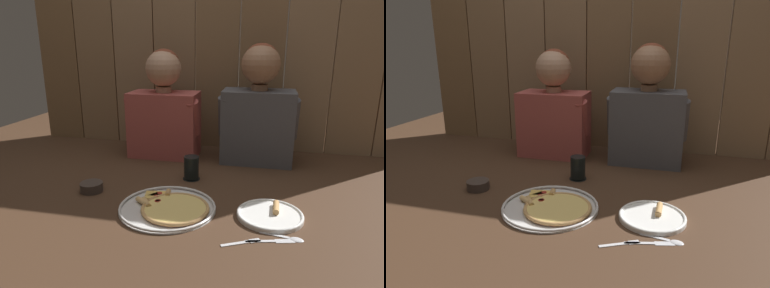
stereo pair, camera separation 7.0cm
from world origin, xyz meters
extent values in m
plane|color=#422B1C|center=(0.00, 0.00, 0.00)|extent=(3.20, 3.20, 0.00)
cylinder|color=silver|center=(-0.05, -0.16, 0.00)|extent=(0.36, 0.36, 0.01)
torus|color=silver|center=(-0.05, -0.16, 0.01)|extent=(0.36, 0.36, 0.01)
cylinder|color=#B23823|center=(-0.02, -0.17, 0.01)|extent=(0.24, 0.24, 0.00)
cylinder|color=#F4D170|center=(-0.02, -0.17, 0.01)|extent=(0.23, 0.23, 0.01)
torus|color=tan|center=(-0.02, -0.17, 0.01)|extent=(0.25, 0.25, 0.01)
cube|color=#EABC56|center=(-0.10, -0.13, 0.01)|extent=(0.11, 0.11, 0.01)
cylinder|color=tan|center=(-0.14, -0.16, 0.02)|extent=(0.06, 0.07, 0.02)
cylinder|color=#A3281E|center=(-0.10, -0.13, 0.02)|extent=(0.02, 0.02, 0.00)
cylinder|color=#A3281E|center=(-0.10, -0.13, 0.02)|extent=(0.02, 0.02, 0.00)
cube|color=#EABC56|center=(-0.12, -0.06, 0.01)|extent=(0.10, 0.06, 0.01)
cylinder|color=tan|center=(-0.08, -0.06, 0.02)|extent=(0.03, 0.05, 0.02)
cylinder|color=#A3281E|center=(-0.11, -0.07, 0.02)|extent=(0.02, 0.02, 0.00)
cube|color=#EABC56|center=(-0.13, -0.11, 0.01)|extent=(0.10, 0.11, 0.01)
cylinder|color=tan|center=(-0.16, -0.15, 0.02)|extent=(0.06, 0.05, 0.02)
cylinder|color=#A3281E|center=(-0.12, -0.09, 0.02)|extent=(0.02, 0.02, 0.00)
cylinder|color=white|center=(0.32, -0.14, 0.01)|extent=(0.23, 0.23, 0.01)
torus|color=white|center=(0.32, -0.14, 0.01)|extent=(0.23, 0.23, 0.01)
cylinder|color=tan|center=(0.34, -0.10, 0.02)|extent=(0.02, 0.08, 0.02)
cylinder|color=black|center=(-0.03, 0.15, 0.00)|extent=(0.08, 0.08, 0.01)
cylinder|color=black|center=(-0.03, 0.15, 0.06)|extent=(0.07, 0.07, 0.10)
cylinder|color=#3D332D|center=(-0.41, -0.07, 0.02)|extent=(0.09, 0.09, 0.04)
cylinder|color=#B23823|center=(-0.41, -0.07, 0.03)|extent=(0.07, 0.07, 0.02)
cube|color=silver|center=(0.22, -0.33, 0.00)|extent=(0.09, 0.05, 0.01)
cube|color=silver|center=(0.28, -0.31, 0.00)|extent=(0.04, 0.03, 0.01)
cube|color=silver|center=(0.29, -0.30, 0.00)|extent=(0.10, 0.03, 0.01)
cube|color=silver|center=(0.37, -0.29, 0.00)|extent=(0.06, 0.04, 0.00)
cube|color=silver|center=(0.34, -0.26, 0.00)|extent=(0.10, 0.03, 0.01)
ellipsoid|color=silver|center=(0.40, -0.27, 0.00)|extent=(0.05, 0.04, 0.01)
cube|color=#AD4C47|center=(-0.25, 0.46, 0.17)|extent=(0.36, 0.21, 0.34)
cylinder|color=tan|center=(-0.25, 0.46, 0.36)|extent=(0.08, 0.08, 0.03)
sphere|color=tan|center=(-0.25, 0.46, 0.47)|extent=(0.18, 0.18, 0.18)
sphere|color=brown|center=(-0.25, 0.47, 0.48)|extent=(0.17, 0.17, 0.17)
cylinder|color=#AD4C47|center=(-0.41, 0.42, 0.22)|extent=(0.08, 0.12, 0.20)
cylinder|color=#AD4C47|center=(-0.09, 0.42, 0.22)|extent=(0.08, 0.13, 0.20)
cube|color=#4C4C51|center=(0.25, 0.46, 0.18)|extent=(0.35, 0.20, 0.37)
cylinder|color=#9E7051|center=(0.25, 0.46, 0.38)|extent=(0.08, 0.08, 0.03)
sphere|color=#9E7051|center=(0.25, 0.46, 0.49)|extent=(0.19, 0.19, 0.19)
sphere|color=brown|center=(0.25, 0.47, 0.51)|extent=(0.17, 0.17, 0.17)
cylinder|color=#4C4C51|center=(0.09, 0.42, 0.24)|extent=(0.08, 0.13, 0.22)
cylinder|color=#4C4C51|center=(0.40, 0.42, 0.24)|extent=(0.08, 0.13, 0.22)
cube|color=brown|center=(-0.98, 0.68, 0.63)|extent=(0.24, 0.03, 1.26)
cube|color=#806143|center=(-0.73, 0.68, 0.63)|extent=(0.24, 0.03, 1.26)
cube|color=#896B4C|center=(-0.49, 0.68, 0.63)|extent=(0.24, 0.03, 1.26)
cube|color=#876849|center=(-0.24, 0.68, 0.63)|extent=(0.24, 0.03, 1.26)
cube|color=brown|center=(0.00, 0.68, 0.63)|extent=(0.24, 0.03, 1.26)
cube|color=brown|center=(0.24, 0.68, 0.63)|extent=(0.24, 0.03, 1.26)
cube|color=#8A6B4D|center=(0.49, 0.68, 0.63)|extent=(0.24, 0.03, 1.26)
cube|color=#866749|center=(0.73, 0.68, 0.63)|extent=(0.24, 0.03, 1.26)
camera|label=1|loc=(0.29, -1.26, 0.60)|focal=32.05mm
camera|label=2|loc=(0.35, -1.25, 0.60)|focal=32.05mm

